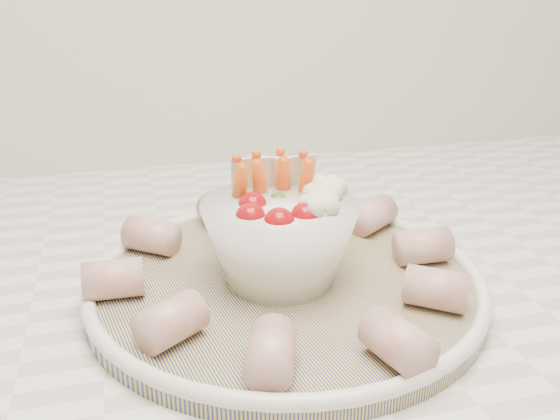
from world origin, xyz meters
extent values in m
cube|color=white|center=(0.00, 1.45, 0.90)|extent=(2.04, 0.62, 0.04)
cylinder|color=navy|center=(-0.14, 1.38, 0.93)|extent=(0.38, 0.38, 0.01)
torus|color=white|center=(-0.14, 1.38, 0.94)|extent=(0.33, 0.33, 0.01)
sphere|color=#9F0A10|center=(-0.17, 1.36, 1.00)|extent=(0.02, 0.02, 0.02)
sphere|color=#9F0A10|center=(-0.15, 1.35, 1.00)|extent=(0.02, 0.02, 0.02)
sphere|color=#9F0A10|center=(-0.13, 1.35, 1.00)|extent=(0.02, 0.02, 0.02)
sphere|color=#9F0A10|center=(-0.16, 1.38, 1.00)|extent=(0.02, 0.02, 0.02)
sphere|color=#436722|center=(-0.14, 1.39, 0.99)|extent=(0.02, 0.02, 0.02)
cone|color=#E05515|center=(-0.15, 1.41, 1.01)|extent=(0.03, 0.04, 0.06)
cone|color=#E05515|center=(-0.13, 1.41, 1.01)|extent=(0.02, 0.04, 0.06)
cone|color=#E05515|center=(-0.11, 1.40, 1.01)|extent=(0.02, 0.04, 0.06)
cone|color=#E05515|center=(-0.17, 1.40, 1.01)|extent=(0.02, 0.04, 0.06)
sphere|color=#EFEACE|center=(-0.11, 1.37, 1.00)|extent=(0.03, 0.03, 0.03)
sphere|color=#EFEACE|center=(-0.12, 1.35, 1.00)|extent=(0.03, 0.03, 0.03)
sphere|color=#EFEACE|center=(-0.10, 1.39, 1.00)|extent=(0.03, 0.03, 0.03)
cube|color=beige|center=(-0.14, 1.42, 1.01)|extent=(0.04, 0.02, 0.04)
cube|color=beige|center=(-0.12, 1.42, 1.01)|extent=(0.04, 0.01, 0.04)
cube|color=beige|center=(-0.15, 1.42, 1.01)|extent=(0.04, 0.01, 0.04)
cylinder|color=#B25651|center=(-0.02, 1.37, 0.95)|extent=(0.05, 0.03, 0.03)
cylinder|color=#B25651|center=(-0.03, 1.45, 0.95)|extent=(0.05, 0.05, 0.03)
cylinder|color=#B25651|center=(-0.09, 1.51, 0.95)|extent=(0.04, 0.05, 0.03)
cylinder|color=#B25651|center=(-0.17, 1.49, 0.95)|extent=(0.04, 0.05, 0.03)
cylinder|color=#B25651|center=(-0.24, 1.45, 0.95)|extent=(0.05, 0.05, 0.03)
cylinder|color=#B25651|center=(-0.27, 1.38, 0.95)|extent=(0.05, 0.03, 0.03)
cylinder|color=#B25651|center=(-0.24, 1.31, 0.95)|extent=(0.05, 0.05, 0.03)
cylinder|color=#B25651|center=(-0.18, 1.25, 0.95)|extent=(0.04, 0.05, 0.03)
cylinder|color=#B25651|center=(-0.10, 1.25, 0.95)|extent=(0.04, 0.05, 0.03)
cylinder|color=#B25651|center=(-0.04, 1.30, 0.95)|extent=(0.05, 0.05, 0.03)
camera|label=1|loc=(-0.26, 0.94, 1.18)|focal=40.00mm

